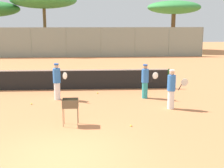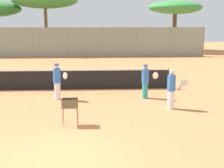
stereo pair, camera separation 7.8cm
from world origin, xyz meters
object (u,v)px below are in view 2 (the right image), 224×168
object	(u,v)px
player_yellow_shirt	(172,89)
player_red_cap	(145,81)
ball_cart	(70,105)
player_white_outfit	(57,81)
tennis_net	(76,79)

from	to	relation	value
player_yellow_shirt	player_red_cap	bearing A→B (deg)	134.01
ball_cart	player_white_outfit	bearing A→B (deg)	103.69
player_red_cap	player_white_outfit	bearing A→B (deg)	-143.62
player_white_outfit	ball_cart	world-z (taller)	player_white_outfit
ball_cart	tennis_net	bearing A→B (deg)	91.27
tennis_net	player_yellow_shirt	xyz separation A→B (m)	(4.19, -3.86, 0.30)
player_red_cap	ball_cart	xyz separation A→B (m)	(-3.25, -3.63, -0.12)
tennis_net	player_red_cap	size ratio (longest dim) A/B	6.20
player_red_cap	player_yellow_shirt	world-z (taller)	player_yellow_shirt
player_white_outfit	player_yellow_shirt	bearing A→B (deg)	19.63
player_yellow_shirt	ball_cart	world-z (taller)	player_yellow_shirt
player_yellow_shirt	ball_cart	xyz separation A→B (m)	(-4.06, -1.81, -0.14)
tennis_net	player_yellow_shirt	distance (m)	5.70
player_yellow_shirt	tennis_net	bearing A→B (deg)	157.35
tennis_net	player_red_cap	distance (m)	3.96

